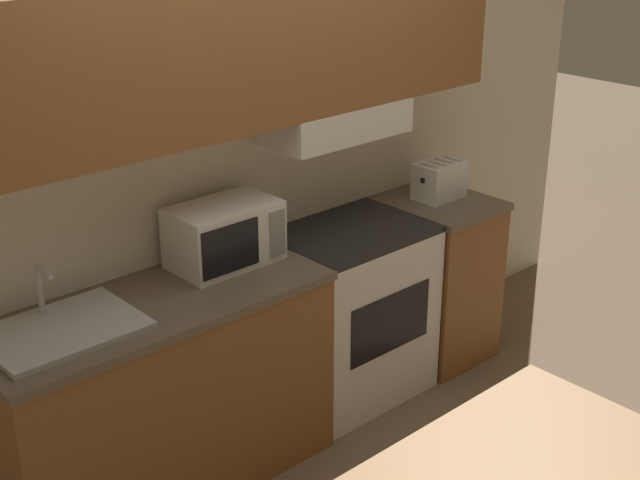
% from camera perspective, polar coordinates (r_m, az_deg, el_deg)
% --- Properties ---
extents(ground_plane, '(16.00, 16.00, 0.00)m').
position_cam_1_polar(ground_plane, '(4.60, -5.07, -10.32)').
color(ground_plane, '#7F664C').
extents(wall_back, '(5.13, 0.38, 2.55)m').
position_cam_1_polar(wall_back, '(3.95, -5.09, 8.10)').
color(wall_back, silver).
rests_on(wall_back, ground_plane).
extents(lower_counter_main, '(1.48, 0.60, 0.89)m').
position_cam_1_polar(lower_counter_main, '(3.86, -10.18, -9.79)').
color(lower_counter_main, brown).
rests_on(lower_counter_main, ground_plane).
extents(lower_counter_right_stub, '(0.50, 0.60, 0.89)m').
position_cam_1_polar(lower_counter_right_stub, '(4.88, 7.34, -2.36)').
color(lower_counter_right_stub, brown).
rests_on(lower_counter_right_stub, ground_plane).
extents(stove_range, '(0.75, 0.56, 0.89)m').
position_cam_1_polar(stove_range, '(4.47, 1.92, -4.66)').
color(stove_range, white).
rests_on(stove_range, ground_plane).
extents(microwave, '(0.47, 0.30, 0.27)m').
position_cam_1_polar(microwave, '(3.89, -6.14, 0.36)').
color(microwave, white).
rests_on(microwave, lower_counter_main).
extents(toaster, '(0.27, 0.17, 0.20)m').
position_cam_1_polar(toaster, '(4.71, 7.65, 3.83)').
color(toaster, white).
rests_on(toaster, lower_counter_right_stub).
extents(sink_basin, '(0.57, 0.42, 0.23)m').
position_cam_1_polar(sink_basin, '(3.48, -16.17, -5.48)').
color(sink_basin, '#B7BABF').
rests_on(sink_basin, lower_counter_main).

